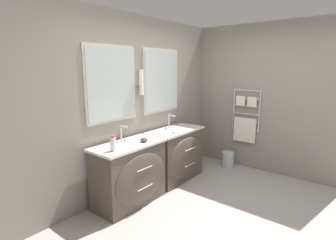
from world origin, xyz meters
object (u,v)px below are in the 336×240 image
Objects in this scene: vanity_left at (131,174)px; amenity_bowl at (144,140)px; toiletry_bottle at (113,144)px; vanity_right at (177,154)px; waste_bin at (228,159)px.

vanity_left is 9.86× the size of amenity_bowl.
vanity_left is 0.60m from toiletry_bottle.
vanity_right is at bearing 0.00° from vanity_left.
vanity_left and vanity_right have the same top height.
amenity_bowl is 0.36× the size of waste_bin.
toiletry_bottle reaches higher than vanity_right.
toiletry_bottle reaches higher than waste_bin.
toiletry_bottle is at bearing 171.00° from waste_bin.
vanity_left is 0.49m from amenity_bowl.
waste_bin is at bearing -10.83° from amenity_bowl.
toiletry_bottle is at bearing -177.88° from vanity_right.
waste_bin is at bearing -9.00° from toiletry_bottle.
vanity_left is 1.00× the size of vanity_right.
toiletry_bottle reaches higher than vanity_left.
vanity_left is 5.33× the size of toiletry_bottle.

